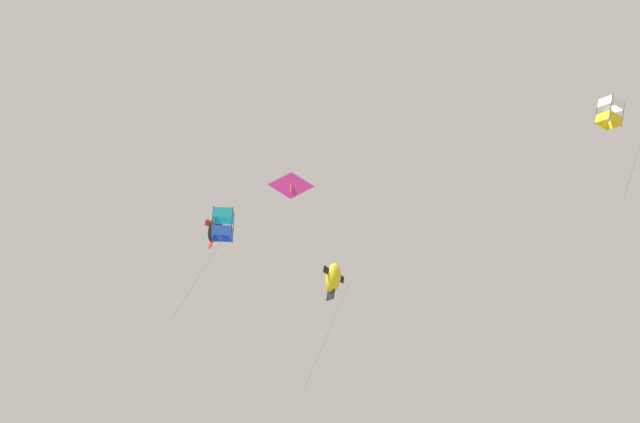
% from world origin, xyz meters
% --- Properties ---
extents(kite_box_far_centre, '(2.81, 2.23, 6.84)m').
position_xyz_m(kite_box_far_centre, '(-7.43, 7.25, 37.57)').
color(kite_box_far_centre, white).
extents(kite_delta_near_left, '(1.84, 0.74, 1.12)m').
position_xyz_m(kite_delta_near_left, '(4.53, -3.15, 40.67)').
color(kite_delta_near_left, '#DB2D93').
extents(kite_fish_highest, '(2.46, 2.07, 8.50)m').
position_xyz_m(kite_fish_highest, '(1.10, -7.95, 38.53)').
color(kite_fish_highest, yellow).
extents(kite_fish_mid_left, '(2.35, 1.76, 7.71)m').
position_xyz_m(kite_fish_mid_left, '(8.16, -8.47, 41.40)').
color(kite_fish_mid_left, black).
extents(kite_box_low_drifter, '(1.34, 1.75, 1.95)m').
position_xyz_m(kite_box_low_drifter, '(7.81, -5.59, 39.37)').
color(kite_box_low_drifter, '#1EB2C6').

